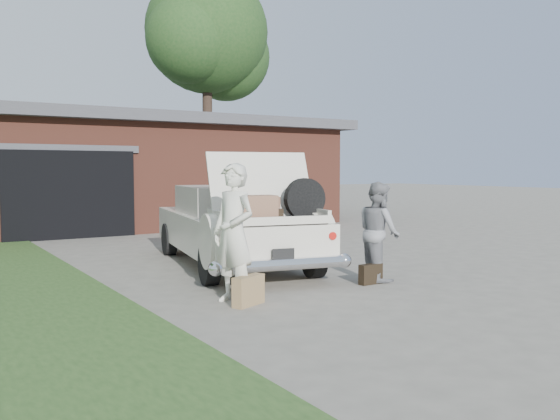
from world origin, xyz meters
TOP-DOWN VIEW (x-y plane):
  - ground at (0.00, 0.00)m, footprint 90.00×90.00m
  - house at (0.98, 11.47)m, footprint 12.80×7.80m
  - tree_right at (6.81, 17.36)m, footprint 6.30×5.48m
  - sedan at (0.02, 2.17)m, footprint 2.89×5.30m
  - woman_left at (-1.39, -0.46)m, footprint 0.61×0.76m
  - woman_right at (1.26, -0.29)m, footprint 0.76×0.88m
  - suitcase_left at (-1.30, -0.70)m, footprint 0.52×0.34m
  - suitcase_right at (0.95, -0.47)m, footprint 0.40×0.15m

SIDE VIEW (x-z plane):
  - ground at x=0.00m, z-range 0.00..0.00m
  - suitcase_right at x=0.95m, z-range 0.00..0.31m
  - suitcase_left at x=-1.30m, z-range 0.00..0.38m
  - sedan at x=0.02m, z-range -0.26..1.74m
  - woman_right at x=1.26m, z-range 0.00..1.55m
  - woman_left at x=-1.39m, z-range 0.00..1.82m
  - house at x=0.98m, z-range 0.02..3.32m
  - tree_right at x=6.81m, z-range 2.23..12.85m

